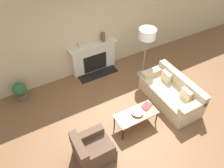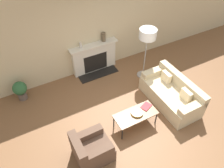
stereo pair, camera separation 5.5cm
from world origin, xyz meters
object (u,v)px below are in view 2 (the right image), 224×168
armchair_near (91,149)px  coffee_table (136,115)px  mantel_vase_left (81,45)px  bowl (137,113)px  floor_lamp (147,37)px  couch (171,94)px  fireplace (94,58)px  book (146,106)px  mantel_vase_center_left (104,37)px  potted_plant (20,90)px

armchair_near → coffee_table: armchair_near is taller
mantel_vase_left → bowl: bearing=-81.6°
coffee_table → mantel_vase_left: mantel_vase_left is taller
floor_lamp → mantel_vase_left: (-1.68, 1.02, -0.34)m
coffee_table → mantel_vase_left: size_ratio=6.09×
couch → coffee_table: 1.38m
armchair_near → coffee_table: 1.40m
fireplace → bowl: (-0.03, -2.58, -0.01)m
book → mantel_vase_left: bearing=83.1°
fireplace → couch: size_ratio=0.87×
book → mantel_vase_center_left: (0.06, 2.52, 0.70)m
floor_lamp → potted_plant: size_ratio=2.77×
floor_lamp → mantel_vase_left: size_ratio=9.33×
floor_lamp → couch: bearing=-89.2°
coffee_table → potted_plant: size_ratio=1.81×
floor_lamp → mantel_vase_center_left: (-0.90, 1.02, -0.29)m
fireplace → book: fireplace is taller
armchair_near → bowl: armchair_near is taller
armchair_near → floor_lamp: size_ratio=0.49×
coffee_table → mantel_vase_center_left: 2.74m
armchair_near → mantel_vase_center_left: size_ratio=2.85×
coffee_table → potted_plant: (-2.37, 2.38, -0.06)m
mantel_vase_left → mantel_vase_center_left: (0.78, 0.00, 0.05)m
coffee_table → potted_plant: potted_plant is taller
book → floor_lamp: floor_lamp is taller
bowl → book: bowl is taller
fireplace → mantel_vase_center_left: mantel_vase_center_left is taller
armchair_near → potted_plant: armchair_near is taller
couch → bowl: 1.35m
floor_lamp → mantel_vase_center_left: 1.39m
armchair_near → potted_plant: 2.85m
couch → coffee_table: couch is taller
couch → mantel_vase_center_left: 2.69m
mantel_vase_center_left → fireplace: bearing=-177.6°
couch → mantel_vase_left: size_ratio=10.08×
fireplace → floor_lamp: size_ratio=0.94×
book → floor_lamp: (0.97, 1.50, 0.98)m
bowl → potted_plant: size_ratio=0.51×
bowl → potted_plant: potted_plant is taller
coffee_table → book: book is taller
coffee_table → mantel_vase_left: 2.71m
floor_lamp → coffee_table: bearing=-130.2°
armchair_near → book: (1.73, 0.36, 0.15)m
couch → armchair_near: size_ratio=2.20×
bowl → mantel_vase_center_left: 2.71m
mantel_vase_center_left → book: bearing=-91.4°
coffee_table → mantel_vase_center_left: size_ratio=3.79×
fireplace → mantel_vase_center_left: (0.36, 0.02, 0.66)m
fireplace → potted_plant: size_ratio=2.62×
bowl → mantel_vase_center_left: mantel_vase_center_left is taller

